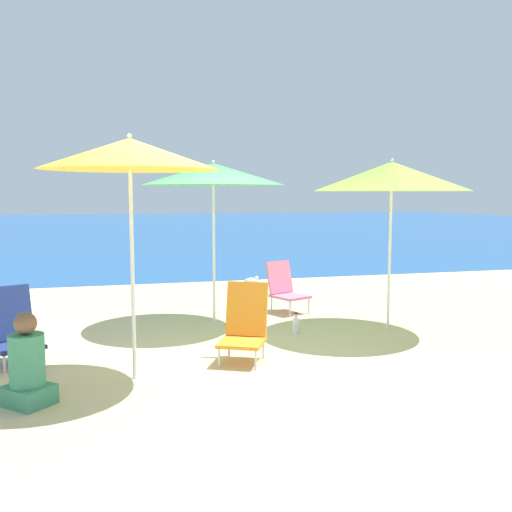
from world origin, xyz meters
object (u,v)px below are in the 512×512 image
(beach_umbrella_lime, at_px, (392,177))
(beach_umbrella_yellow, at_px, (130,154))
(beach_chair_pink, at_px, (285,287))
(beach_umbrella_green, at_px, (213,174))
(beach_chair_orange, at_px, (245,325))
(water_bottle, at_px, (296,326))
(beach_chair_navy, at_px, (13,328))
(seagull, at_px, (252,281))
(person_seated_near, at_px, (27,367))

(beach_umbrella_lime, bearing_deg, beach_umbrella_yellow, -159.73)
(beach_umbrella_yellow, xyz_separation_m, beach_chair_pink, (2.29, 2.56, -1.71))
(beach_umbrella_green, xyz_separation_m, beach_umbrella_yellow, (-1.15, -2.10, 0.10))
(beach_chair_orange, height_order, water_bottle, beach_chair_orange)
(beach_chair_pink, height_order, beach_chair_navy, beach_chair_navy)
(water_bottle, bearing_deg, beach_umbrella_yellow, -148.43)
(beach_umbrella_lime, height_order, seagull, beach_umbrella_lime)
(water_bottle, distance_m, seagull, 3.47)
(water_bottle, bearing_deg, beach_chair_orange, -134.44)
(beach_umbrella_green, distance_m, beach_umbrella_yellow, 2.40)
(beach_chair_navy, relative_size, water_bottle, 2.91)
(beach_umbrella_lime, height_order, water_bottle, beach_umbrella_lime)
(beach_chair_pink, xyz_separation_m, water_bottle, (-0.28, -1.33, -0.26))
(beach_umbrella_yellow, relative_size, seagull, 8.40)
(beach_umbrella_green, xyz_separation_m, beach_umbrella_lime, (2.09, -0.90, -0.04))
(water_bottle, bearing_deg, person_seated_near, -149.62)
(beach_umbrella_green, height_order, beach_chair_orange, beach_umbrella_green)
(seagull, bearing_deg, beach_umbrella_yellow, -116.45)
(beach_chair_navy, bearing_deg, beach_umbrella_lime, -20.46)
(water_bottle, bearing_deg, beach_chair_pink, 78.01)
(beach_umbrella_green, bearing_deg, seagull, 65.50)
(beach_chair_orange, relative_size, seagull, 2.95)
(beach_chair_navy, distance_m, beach_chair_orange, 2.37)
(beach_chair_pink, bearing_deg, beach_umbrella_lime, -78.43)
(beach_umbrella_green, height_order, beach_chair_pink, beach_umbrella_green)
(beach_umbrella_lime, xyz_separation_m, beach_chair_navy, (-4.42, -0.34, -1.59))
(beach_umbrella_green, height_order, water_bottle, beach_umbrella_green)
(beach_umbrella_green, distance_m, beach_chair_navy, 3.10)
(beach_umbrella_lime, xyz_separation_m, water_bottle, (-1.24, 0.04, -1.84))
(person_seated_near, bearing_deg, beach_chair_navy, 57.01)
(beach_umbrella_lime, relative_size, beach_chair_navy, 2.79)
(person_seated_near, bearing_deg, beach_umbrella_yellow, -18.03)
(beach_chair_navy, bearing_deg, beach_chair_pink, 1.32)
(beach_umbrella_yellow, bearing_deg, beach_umbrella_lime, 20.27)
(beach_umbrella_lime, height_order, person_seated_near, beach_umbrella_lime)
(beach_umbrella_green, distance_m, beach_chair_orange, 2.38)
(beach_umbrella_yellow, bearing_deg, beach_chair_pink, 48.18)
(water_bottle, bearing_deg, seagull, 84.66)
(beach_umbrella_yellow, height_order, beach_chair_pink, beach_umbrella_yellow)
(beach_umbrella_green, xyz_separation_m, beach_chair_pink, (1.14, 0.46, -1.61))
(beach_umbrella_lime, bearing_deg, person_seated_near, -158.11)
(beach_umbrella_yellow, distance_m, beach_chair_orange, 2.09)
(person_seated_near, bearing_deg, seagull, 12.47)
(beach_chair_pink, relative_size, beach_chair_orange, 0.93)
(beach_umbrella_lime, distance_m, beach_chair_pink, 2.29)
(beach_umbrella_lime, relative_size, seagull, 8.04)
(beach_chair_pink, relative_size, person_seated_near, 0.95)
(beach_umbrella_green, xyz_separation_m, beach_chair_orange, (-0.01, -1.75, -1.61))
(beach_chair_orange, relative_size, person_seated_near, 1.03)
(beach_umbrella_green, bearing_deg, beach_umbrella_lime, -23.33)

